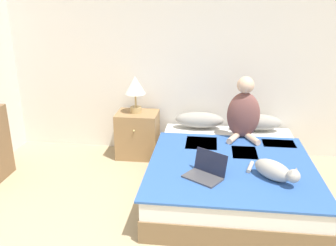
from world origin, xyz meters
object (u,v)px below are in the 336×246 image
at_px(bed, 229,174).
at_px(cat_tabby, 275,171).
at_px(table_lamp, 135,87).
at_px(laptop_open, 205,172).
at_px(person_sitting, 244,112).
at_px(pillow_near, 199,120).
at_px(pillow_far, 257,122).
at_px(nightstand, 138,134).

height_order(bed, cat_tabby, cat_tabby).
bearing_deg(table_lamp, laptop_open, -54.61).
xyz_separation_m(person_sitting, table_lamp, (-1.35, 0.24, 0.20)).
distance_m(pillow_near, cat_tabby, 1.53).
bearing_deg(pillow_far, person_sitting, -125.22).
bearing_deg(table_lamp, cat_tabby, -39.42).
height_order(pillow_far, person_sitting, person_sitting).
bearing_deg(bed, pillow_near, 112.92).
height_order(pillow_near, table_lamp, table_lamp).
xyz_separation_m(pillow_far, person_sitting, (-0.20, -0.29, 0.22)).
bearing_deg(nightstand, pillow_far, 2.37).
xyz_separation_m(cat_tabby, table_lamp, (-1.57, 1.29, 0.42)).
bearing_deg(nightstand, laptop_open, -54.80).
height_order(pillow_far, cat_tabby, pillow_far).
bearing_deg(person_sitting, laptop_open, -111.28).
distance_m(person_sitting, cat_tabby, 1.09).
relative_size(pillow_near, table_lamp, 1.30).
xyz_separation_m(bed, person_sitting, (0.16, 0.57, 0.53)).
distance_m(cat_tabby, nightstand, 2.01).
bearing_deg(pillow_near, table_lamp, -176.71).
xyz_separation_m(pillow_far, nightstand, (-1.53, -0.06, -0.22)).
distance_m(bed, person_sitting, 0.80).
distance_m(cat_tabby, laptop_open, 0.64).
bearing_deg(pillow_near, bed, -67.08).
distance_m(pillow_far, laptop_open, 1.49).
relative_size(person_sitting, nightstand, 1.23).
height_order(pillow_near, pillow_far, same).
distance_m(bed, cat_tabby, 0.68).
xyz_separation_m(pillow_near, person_sitting, (0.53, -0.29, 0.22)).
bearing_deg(person_sitting, bed, -105.70).
xyz_separation_m(pillow_near, nightstand, (-0.81, -0.06, -0.22)).
distance_m(pillow_near, table_lamp, 0.92).
bearing_deg(bed, pillow_far, 67.09).
height_order(bed, nightstand, nightstand).
relative_size(laptop_open, table_lamp, 0.90).
bearing_deg(table_lamp, bed, -34.41).
bearing_deg(pillow_near, laptop_open, -85.46).
distance_m(pillow_near, nightstand, 0.84).
relative_size(pillow_far, person_sitting, 0.84).
xyz_separation_m(pillow_near, cat_tabby, (0.74, -1.34, -0.01)).
bearing_deg(person_sitting, pillow_near, 151.40).
xyz_separation_m(cat_tabby, nightstand, (-1.55, 1.27, -0.21)).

